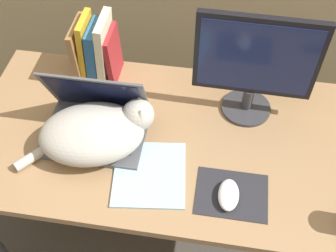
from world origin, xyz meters
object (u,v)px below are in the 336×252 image
at_px(external_monitor, 255,65).
at_px(computer_mouse, 229,195).
at_px(book_row, 96,50).
at_px(cat, 96,132).
at_px(notepad, 150,174).
at_px(laptop, 96,122).

distance_m(external_monitor, computer_mouse, 0.41).
bearing_deg(computer_mouse, book_row, 138.14).
distance_m(cat, notepad, 0.21).
height_order(cat, book_row, book_row).
height_order(laptop, book_row, book_row).
xyz_separation_m(computer_mouse, book_row, (-0.51, 0.46, 0.09)).
distance_m(cat, computer_mouse, 0.45).
height_order(computer_mouse, book_row, book_row).
relative_size(computer_mouse, book_row, 0.43).
bearing_deg(book_row, laptop, -76.75).
bearing_deg(external_monitor, computer_mouse, -95.93).
xyz_separation_m(laptop, book_row, (-0.06, 0.27, 0.07)).
distance_m(laptop, cat, 0.07).
xyz_separation_m(book_row, notepad, (0.27, -0.41, -0.11)).
bearing_deg(cat, notepad, -24.57).
bearing_deg(notepad, cat, 155.43).
distance_m(book_row, notepad, 0.50).
height_order(laptop, external_monitor, external_monitor).
height_order(laptop, cat, laptop).
relative_size(cat, notepad, 1.59).
bearing_deg(external_monitor, notepad, -131.43).
bearing_deg(notepad, computer_mouse, -10.51).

